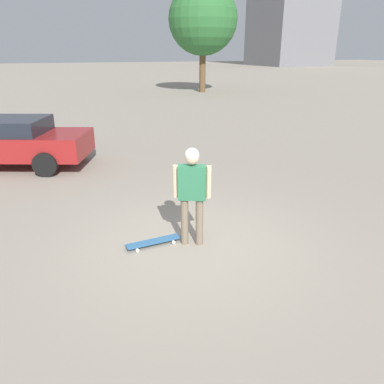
{
  "coord_description": "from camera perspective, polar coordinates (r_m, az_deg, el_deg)",
  "views": [
    {
      "loc": [
        -2.14,
        -5.51,
        3.22
      ],
      "look_at": [
        0.0,
        0.0,
        0.98
      ],
      "focal_mm": 35.0,
      "sensor_mm": 36.0,
      "label": 1
    }
  ],
  "objects": [
    {
      "name": "skateboard",
      "position": [
        6.69,
        -5.9,
        -7.55
      ],
      "size": [
        1.0,
        0.32,
        0.08
      ],
      "rotation": [
        0.0,
        0.0,
        3.22
      ],
      "color": "#336693",
      "rests_on": "ground_plane"
    },
    {
      "name": "tree_distant",
      "position": [
        32.02,
        1.68,
        24.78
      ],
      "size": [
        5.39,
        5.39,
        8.19
      ],
      "color": "brown",
      "rests_on": "ground_plane"
    },
    {
      "name": "person",
      "position": [
        6.29,
        0.0,
        0.8
      ],
      "size": [
        0.59,
        0.38,
        1.75
      ],
      "rotation": [
        0.0,
        0.0,
        -0.44
      ],
      "color": "#7A6B56",
      "rests_on": "ground_plane"
    },
    {
      "name": "ground_plane",
      "position": [
        6.73,
        0.0,
        -7.85
      ],
      "size": [
        220.0,
        220.0,
        0.0
      ],
      "primitive_type": "plane",
      "color": "gray"
    },
    {
      "name": "car_parked_near",
      "position": [
        12.21,
        -26.41,
        6.95
      ],
      "size": [
        5.03,
        3.48,
        1.42
      ],
      "rotation": [
        0.0,
        0.0,
        2.76
      ],
      "color": "maroon",
      "rests_on": "ground_plane"
    }
  ]
}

